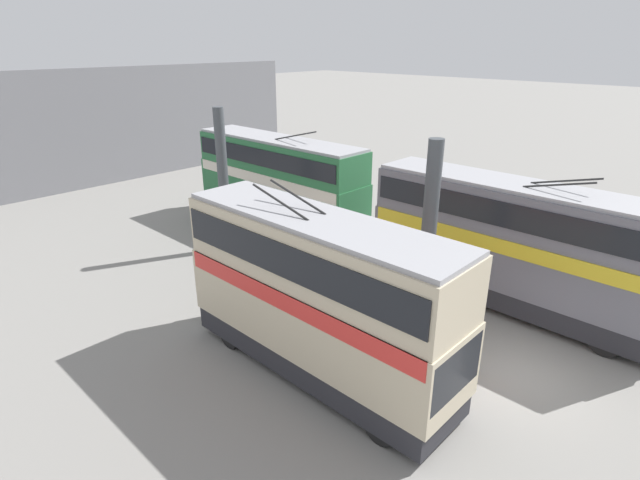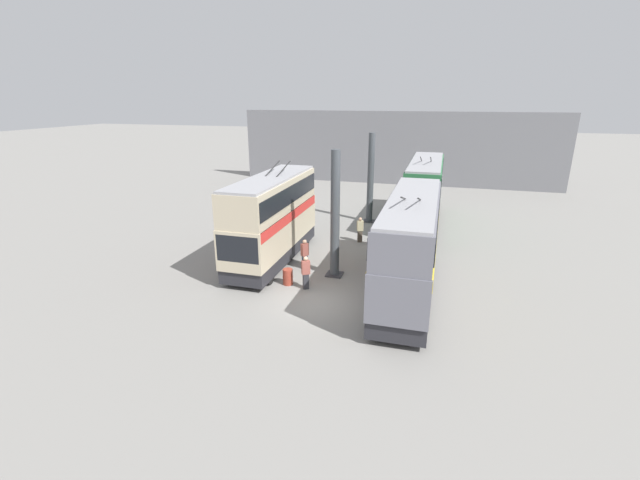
# 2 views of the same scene
# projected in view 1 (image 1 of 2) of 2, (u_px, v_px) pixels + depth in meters

# --- Properties ---
(ground_plane) EXTENTS (240.00, 240.00, 0.00)m
(ground_plane) POSITION_uv_depth(u_px,v_px,m) (519.00, 377.00, 15.64)
(ground_plane) COLOR gray
(depot_back_wall) EXTENTS (0.50, 36.00, 8.09)m
(depot_back_wall) POSITION_uv_depth(u_px,v_px,m) (79.00, 130.00, 34.27)
(depot_back_wall) COLOR slate
(depot_back_wall) RESTS_ON ground_plane
(support_column_near) EXTENTS (0.90, 0.90, 7.00)m
(support_column_near) POSITION_uv_depth(u_px,v_px,m) (427.00, 247.00, 16.72)
(support_column_near) COLOR #42474C
(support_column_near) RESTS_ON ground_plane
(support_column_far) EXTENTS (0.90, 0.90, 7.00)m
(support_column_far) POSITION_uv_depth(u_px,v_px,m) (224.00, 184.00, 23.99)
(support_column_far) COLOR #42474C
(support_column_far) RESTS_ON ground_plane
(bus_left_near) EXTENTS (11.20, 2.54, 5.58)m
(bus_left_near) POSITION_uv_depth(u_px,v_px,m) (512.00, 238.00, 18.95)
(bus_left_near) COLOR black
(bus_left_near) RESTS_ON ground_plane
(bus_left_far) EXTENTS (11.09, 2.54, 5.57)m
(bus_left_far) POSITION_uv_depth(u_px,v_px,m) (278.00, 177.00, 27.40)
(bus_left_far) COLOR black
(bus_left_far) RESTS_ON ground_plane
(bus_right_mid) EXTENTS (9.40, 2.54, 5.80)m
(bus_right_mid) POSITION_uv_depth(u_px,v_px,m) (318.00, 289.00, 14.82)
(bus_right_mid) COLOR black
(bus_right_mid) RESTS_ON ground_plane
(person_by_left_row) EXTENTS (0.40, 0.48, 1.82)m
(person_by_left_row) POSITION_uv_depth(u_px,v_px,m) (431.00, 279.00, 19.81)
(person_by_left_row) COLOR #473D33
(person_by_left_row) RESTS_ON ground_plane
(person_aisle_midway) EXTENTS (0.40, 0.48, 1.76)m
(person_aisle_midway) POSITION_uv_depth(u_px,v_px,m) (305.00, 259.00, 21.71)
(person_aisle_midway) COLOR #473D33
(person_aisle_midway) RESTS_ON ground_plane
(person_aisle_foreground) EXTENTS (0.43, 0.48, 1.81)m
(person_aisle_foreground) POSITION_uv_depth(u_px,v_px,m) (465.00, 345.00, 15.55)
(person_aisle_foreground) COLOR #2D2D33
(person_aisle_foreground) RESTS_ON ground_plane
(person_by_right_row) EXTENTS (0.48, 0.44, 1.79)m
(person_by_right_row) POSITION_uv_depth(u_px,v_px,m) (380.00, 326.00, 16.62)
(person_by_right_row) COLOR #384251
(person_by_right_row) RESTS_ON ground_plane
(oil_drum) EXTENTS (0.56, 0.56, 0.87)m
(oil_drum) POSITION_uv_depth(u_px,v_px,m) (437.00, 372.00, 15.19)
(oil_drum) COLOR #933828
(oil_drum) RESTS_ON ground_plane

